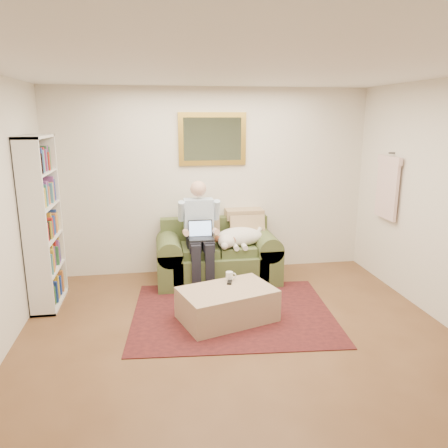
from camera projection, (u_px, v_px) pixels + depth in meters
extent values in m
cube|color=brown|center=(247.00, 358.00, 4.10)|extent=(4.50, 5.00, 0.01)
cube|color=white|center=(251.00, 65.00, 3.47)|extent=(4.50, 5.00, 0.01)
cube|color=silver|center=(211.00, 182.00, 6.18)|extent=(4.50, 0.01, 2.60)
cube|color=black|center=(233.00, 313.00, 5.02)|extent=(2.40, 1.99, 0.01)
cube|color=#536234|center=(218.00, 266.00, 5.98)|extent=(1.25, 0.80, 0.41)
cube|color=#536234|center=(214.00, 231.00, 6.22)|extent=(1.51, 0.17, 0.42)
cube|color=#536234|center=(169.00, 266.00, 5.87)|extent=(0.33, 0.80, 0.83)
cube|color=#536234|center=(264.00, 261.00, 6.07)|extent=(0.33, 0.80, 0.83)
cube|color=#536234|center=(200.00, 250.00, 5.84)|extent=(0.47, 0.54, 0.12)
cube|color=#536234|center=(236.00, 248.00, 5.91)|extent=(0.47, 0.54, 0.12)
cube|color=black|center=(201.00, 239.00, 5.61)|extent=(0.32, 0.22, 0.02)
cube|color=black|center=(200.00, 228.00, 5.69)|extent=(0.32, 0.06, 0.22)
cube|color=#99BFF2|center=(200.00, 228.00, 5.68)|extent=(0.29, 0.04, 0.19)
cube|color=tan|center=(227.00, 304.00, 4.82)|extent=(1.15, 0.91, 0.36)
cylinder|color=white|center=(229.00, 276.00, 5.03)|extent=(0.08, 0.08, 0.10)
cube|color=black|center=(230.00, 282.00, 4.96)|extent=(0.09, 0.16, 0.02)
cube|color=gold|center=(212.00, 139.00, 6.02)|extent=(0.94, 0.04, 0.72)
cube|color=gray|center=(213.00, 139.00, 6.00)|extent=(0.80, 0.01, 0.58)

